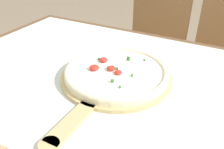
% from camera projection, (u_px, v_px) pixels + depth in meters
% --- Properties ---
extents(dining_table, '(1.42, 1.03, 0.77)m').
position_uv_depth(dining_table, '(118.00, 120.00, 0.77)').
color(dining_table, brown).
rests_on(dining_table, ground_plane).
extents(towel_cloth, '(1.34, 0.95, 0.00)m').
position_uv_depth(towel_cloth, '(118.00, 95.00, 0.71)').
color(towel_cloth, silver).
rests_on(towel_cloth, dining_table).
extents(pizza_peel, '(0.36, 0.54, 0.01)m').
position_uv_depth(pizza_peel, '(114.00, 79.00, 0.77)').
color(pizza_peel, tan).
rests_on(pizza_peel, towel_cloth).
extents(pizza, '(0.34, 0.34, 0.04)m').
position_uv_depth(pizza, '(116.00, 72.00, 0.78)').
color(pizza, beige).
rests_on(pizza, pizza_peel).
extents(chair_left, '(0.44, 0.44, 0.90)m').
position_uv_depth(chair_left, '(151.00, 48.00, 1.57)').
color(chair_left, '#A37547').
rests_on(chair_left, ground_plane).
extents(chair_right, '(0.43, 0.43, 0.90)m').
position_uv_depth(chair_right, '(224.00, 63.00, 1.39)').
color(chair_right, '#A37547').
rests_on(chair_right, ground_plane).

